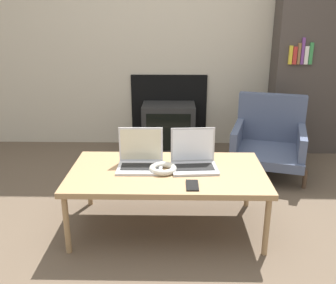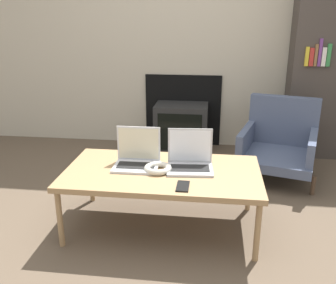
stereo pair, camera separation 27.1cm
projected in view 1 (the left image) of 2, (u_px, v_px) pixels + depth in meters
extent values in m
plane|color=brown|center=(166.00, 248.00, 2.35)|extent=(14.00, 14.00, 0.00)
cube|color=#B7AD99|center=(171.00, 24.00, 3.89)|extent=(7.00, 0.06, 2.60)
cube|color=black|center=(169.00, 110.00, 4.15)|extent=(0.83, 0.03, 0.78)
cube|color=#9E7A51|center=(167.00, 173.00, 2.46)|extent=(1.28, 0.69, 0.04)
cylinder|color=#9E7A51|center=(67.00, 225.00, 2.25)|extent=(0.04, 0.04, 0.38)
cylinder|color=#9E7A51|center=(267.00, 227.00, 2.23)|extent=(0.04, 0.04, 0.38)
cylinder|color=#9E7A51|center=(89.00, 182.00, 2.83)|extent=(0.04, 0.04, 0.38)
cylinder|color=#9E7A51|center=(248.00, 183.00, 2.81)|extent=(0.04, 0.04, 0.38)
cube|color=silver|center=(140.00, 168.00, 2.48)|extent=(0.30, 0.23, 0.02)
cube|color=black|center=(140.00, 167.00, 2.48)|extent=(0.25, 0.13, 0.00)
cube|color=silver|center=(141.00, 144.00, 2.54)|extent=(0.30, 0.01, 0.24)
cube|color=beige|center=(141.00, 145.00, 2.54)|extent=(0.27, 0.01, 0.22)
cube|color=#B2B2B7|center=(194.00, 168.00, 2.47)|extent=(0.32, 0.25, 0.02)
cube|color=black|center=(194.00, 167.00, 2.47)|extent=(0.26, 0.15, 0.00)
cube|color=#B2B2B7|center=(193.00, 145.00, 2.54)|extent=(0.30, 0.03, 0.24)
cube|color=white|center=(193.00, 145.00, 2.53)|extent=(0.27, 0.03, 0.22)
torus|color=beige|center=(163.00, 169.00, 2.44)|extent=(0.18, 0.18, 0.04)
cube|color=black|center=(192.00, 185.00, 2.24)|extent=(0.07, 0.15, 0.01)
cube|color=black|center=(169.00, 127.00, 4.00)|extent=(0.55, 0.37, 0.50)
cube|color=black|center=(168.00, 132.00, 3.82)|extent=(0.45, 0.01, 0.39)
cube|color=#47516B|center=(267.00, 153.00, 3.37)|extent=(0.77, 0.81, 0.08)
cube|color=#47516B|center=(271.00, 117.00, 3.54)|extent=(0.62, 0.26, 0.45)
cube|color=#47516B|center=(237.00, 136.00, 3.40)|extent=(0.22, 0.60, 0.20)
cube|color=#47516B|center=(302.00, 141.00, 3.25)|extent=(0.22, 0.60, 0.20)
cylinder|color=#4C3828|center=(243.00, 179.00, 3.15)|extent=(0.04, 0.04, 0.17)
cylinder|color=#4C3828|center=(305.00, 179.00, 3.14)|extent=(0.04, 0.04, 0.17)
cylinder|color=#4C3828|center=(233.00, 155.00, 3.69)|extent=(0.04, 0.04, 0.17)
cylinder|color=#4C3828|center=(286.00, 155.00, 3.68)|extent=(0.04, 0.04, 0.17)
cube|color=#3F3833|center=(311.00, 71.00, 3.82)|extent=(0.76, 0.30, 1.69)
cube|color=gold|center=(291.00, 55.00, 3.62)|extent=(0.03, 0.02, 0.18)
cube|color=#B22D28|center=(295.00, 56.00, 3.62)|extent=(0.04, 0.02, 0.17)
cube|color=brown|center=(299.00, 54.00, 3.61)|extent=(0.03, 0.02, 0.20)
cube|color=#6B387F|center=(303.00, 51.00, 3.60)|extent=(0.03, 0.02, 0.25)
cube|color=silver|center=(306.00, 55.00, 3.61)|extent=(0.04, 0.02, 0.17)
cube|color=#337F42|center=(311.00, 54.00, 3.61)|extent=(0.03, 0.02, 0.21)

